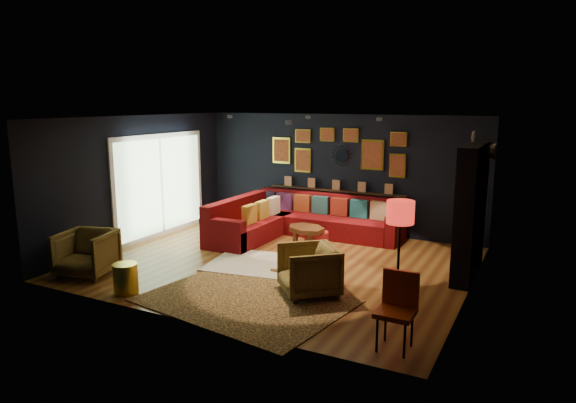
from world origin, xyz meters
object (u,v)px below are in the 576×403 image
at_px(gold_stool, 126,278).
at_px(floor_lamp, 400,217).
at_px(sectional, 294,222).
at_px(orange_chair, 398,304).
at_px(armchair_left, 86,251).
at_px(coffee_table, 306,231).
at_px(pouf, 316,239).
at_px(dog, 303,264).
at_px(armchair_right, 309,268).

height_order(gold_stool, floor_lamp, floor_lamp).
relative_size(sectional, orange_chair, 3.72).
xyz_separation_m(armchair_left, floor_lamp, (4.88, 1.44, 0.80)).
height_order(gold_stool, orange_chair, orange_chair).
distance_m(coffee_table, pouf, 0.28).
bearing_deg(dog, orange_chair, -41.19).
relative_size(pouf, armchair_left, 0.57).
xyz_separation_m(pouf, armchair_left, (-2.75, -3.23, 0.24)).
distance_m(sectional, coffee_table, 0.98).
distance_m(orange_chair, floor_lamp, 1.76).
bearing_deg(sectional, orange_chair, -49.79).
bearing_deg(armchair_right, floor_lamp, 71.34).
bearing_deg(coffee_table, pouf, 33.54).
bearing_deg(dog, coffee_table, 112.82).
xyz_separation_m(armchair_left, orange_chair, (5.30, -0.12, 0.12)).
distance_m(armchair_right, dog, 0.82).
bearing_deg(coffee_table, orange_chair, -49.88).
xyz_separation_m(gold_stool, orange_chair, (4.14, 0.18, 0.31)).
height_order(coffee_table, dog, coffee_table).
distance_m(gold_stool, floor_lamp, 4.22).
xyz_separation_m(armchair_right, gold_stool, (-2.50, -1.22, -0.19)).
bearing_deg(sectional, gold_stool, -100.58).
height_order(armchair_left, orange_chair, orange_chair).
relative_size(gold_stool, orange_chair, 0.50).
bearing_deg(pouf, armchair_left, -130.43).
bearing_deg(floor_lamp, pouf, 139.95).
height_order(sectional, orange_chair, orange_chair).
xyz_separation_m(pouf, armchair_right, (0.91, -2.30, 0.23)).
bearing_deg(pouf, sectional, 142.25).
distance_m(armchair_left, floor_lamp, 5.15).
relative_size(sectional, dog, 2.72).
bearing_deg(floor_lamp, gold_stool, -154.93).
distance_m(gold_stool, orange_chair, 4.16).
bearing_deg(floor_lamp, armchair_right, -157.06).
bearing_deg(gold_stool, armchair_right, 26.09).
relative_size(coffee_table, orange_chair, 1.12).
distance_m(coffee_table, orange_chair, 4.23).
xyz_separation_m(sectional, pouf, (0.81, -0.63, -0.14)).
xyz_separation_m(coffee_table, gold_stool, (-1.42, -3.41, -0.13)).
relative_size(sectional, armchair_right, 4.09).
relative_size(pouf, orange_chair, 0.52).
height_order(coffee_table, orange_chair, orange_chair).
distance_m(pouf, dog, 1.70).
relative_size(pouf, floor_lamp, 0.33).
relative_size(gold_stool, floor_lamp, 0.31).
height_order(orange_chair, floor_lamp, floor_lamp).
height_order(coffee_table, gold_stool, gold_stool).
bearing_deg(pouf, gold_stool, -114.28).
bearing_deg(dog, sectional, 119.02).
bearing_deg(pouf, floor_lamp, -40.05).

